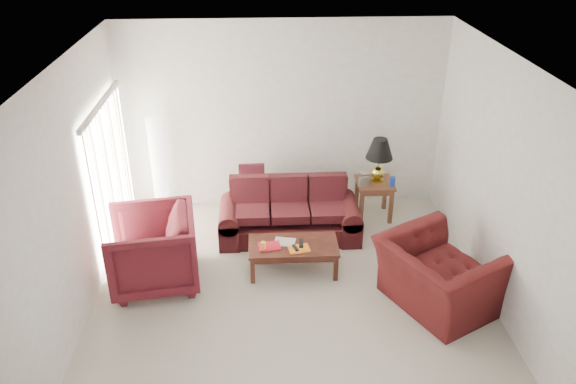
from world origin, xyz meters
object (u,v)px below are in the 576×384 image
object	(u,v)px
sofa	(290,212)
floor_lamp	(159,167)
armchair_left	(153,250)
armchair_right	(438,276)
coffee_table	(293,257)
end_table	(373,199)

from	to	relation	value
sofa	floor_lamp	xyz separation A→B (m)	(-1.99, 0.78, 0.40)
armchair_left	armchair_right	bearing A→B (deg)	71.64
sofa	coffee_table	size ratio (longest dim) A/B	1.73
sofa	armchair_left	xyz separation A→B (m)	(-1.82, -1.04, 0.08)
end_table	armchair_right	bearing A→B (deg)	-80.31
sofa	coffee_table	xyz separation A→B (m)	(0.00, -0.87, -0.21)
end_table	floor_lamp	xyz separation A→B (m)	(-3.35, 0.25, 0.52)
end_table	armchair_right	size ratio (longest dim) A/B	0.46
sofa	floor_lamp	world-z (taller)	floor_lamp
armchair_left	coffee_table	distance (m)	1.86
floor_lamp	armchair_left	bearing A→B (deg)	-84.88
armchair_left	armchair_right	world-z (taller)	armchair_left
floor_lamp	armchair_left	xyz separation A→B (m)	(0.16, -1.82, -0.32)
floor_lamp	coffee_table	size ratio (longest dim) A/B	1.37
armchair_left	coffee_table	bearing A→B (deg)	87.02
sofa	end_table	distance (m)	1.46
floor_lamp	coffee_table	bearing A→B (deg)	-39.81
sofa	end_table	size ratio (longest dim) A/B	3.37
sofa	armchair_right	size ratio (longest dim) A/B	1.56
floor_lamp	sofa	bearing A→B (deg)	-21.51
floor_lamp	armchair_right	size ratio (longest dim) A/B	1.24
end_table	armchair_left	xyz separation A→B (m)	(-3.18, -1.57, 0.20)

